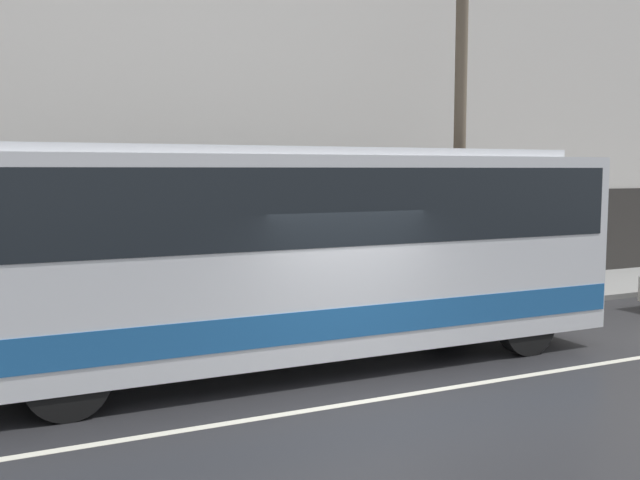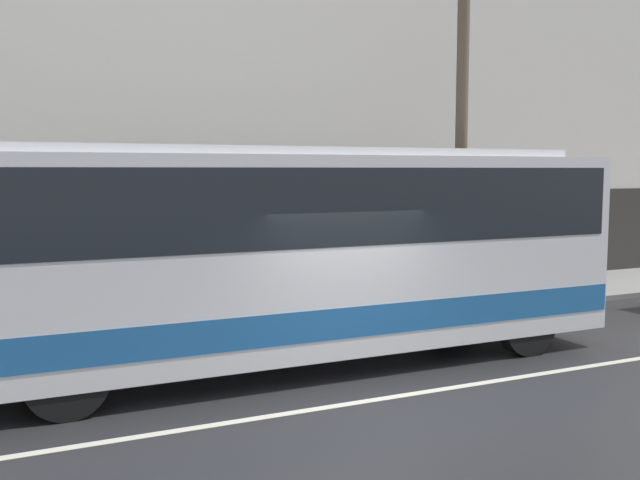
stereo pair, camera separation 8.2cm
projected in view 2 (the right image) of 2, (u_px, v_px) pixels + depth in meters
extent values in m
plane|color=#262628|center=(376.00, 400.00, 9.62)|extent=(60.00, 60.00, 0.00)
cube|color=gray|center=(242.00, 318.00, 14.65)|extent=(60.00, 3.17, 0.13)
cube|color=silver|center=(214.00, 80.00, 15.72)|extent=(60.00, 0.30, 10.16)
cube|color=#2D2B28|center=(219.00, 251.00, 15.95)|extent=(60.00, 0.06, 2.54)
cube|color=beige|center=(376.00, 400.00, 9.62)|extent=(54.00, 0.14, 0.01)
cube|color=silver|center=(276.00, 251.00, 11.09)|extent=(11.30, 2.57, 2.96)
cube|color=#1E5999|center=(277.00, 310.00, 11.18)|extent=(11.25, 2.59, 0.45)
cube|color=black|center=(276.00, 204.00, 11.01)|extent=(10.96, 2.59, 1.12)
cube|color=orange|center=(555.00, 168.00, 13.32)|extent=(0.12, 1.93, 0.28)
cube|color=silver|center=(276.00, 152.00, 10.93)|extent=(9.61, 2.18, 0.12)
cylinder|color=black|center=(527.00, 324.00, 11.91)|extent=(1.06, 0.28, 1.06)
cylinder|color=black|center=(448.00, 301.00, 13.94)|extent=(1.06, 0.28, 1.06)
cylinder|color=black|center=(66.00, 378.00, 8.83)|extent=(1.06, 0.28, 1.06)
cylinder|color=black|center=(51.00, 339.00, 10.86)|extent=(1.06, 0.28, 1.06)
cylinder|color=brown|center=(462.00, 127.00, 15.26)|extent=(0.26, 0.26, 7.78)
cylinder|color=#333338|center=(118.00, 292.00, 13.42)|extent=(0.36, 0.36, 1.35)
sphere|color=tan|center=(116.00, 250.00, 13.34)|extent=(0.25, 0.25, 0.25)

